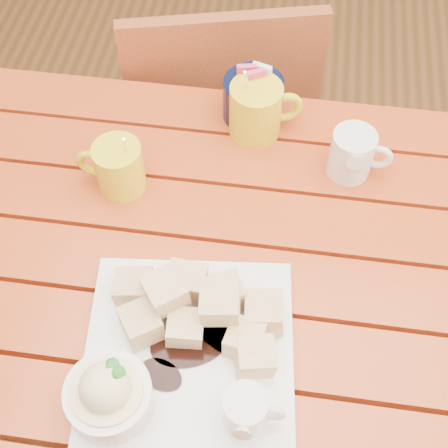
# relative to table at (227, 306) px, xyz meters

# --- Properties ---
(ground) EXTENTS (5.00, 5.00, 0.00)m
(ground) POSITION_rel_table_xyz_m (0.00, -0.00, -0.64)
(ground) COLOR brown
(ground) RESTS_ON ground
(table) EXTENTS (1.20, 0.79, 0.75)m
(table) POSITION_rel_table_xyz_m (0.00, 0.00, 0.00)
(table) COLOR #9C3A14
(table) RESTS_ON ground
(dessert_plate) EXTENTS (0.32, 0.32, 0.12)m
(dessert_plate) POSITION_rel_table_xyz_m (-0.05, -0.16, 0.14)
(dessert_plate) COLOR white
(dessert_plate) RESTS_ON table
(coffee_mug_left) EXTENTS (0.11, 0.08, 0.13)m
(coffee_mug_left) POSITION_rel_table_xyz_m (-0.20, 0.15, 0.15)
(coffee_mug_left) COLOR yellow
(coffee_mug_left) RESTS_ON table
(coffee_mug_right) EXTENTS (0.13, 0.09, 0.15)m
(coffee_mug_right) POSITION_rel_table_xyz_m (0.01, 0.30, 0.16)
(coffee_mug_right) COLOR yellow
(coffee_mug_right) RESTS_ON table
(cream_pitcher) EXTENTS (0.11, 0.09, 0.09)m
(cream_pitcher) POSITION_rel_table_xyz_m (0.18, 0.23, 0.15)
(cream_pitcher) COLOR white
(cream_pitcher) RESTS_ON table
(sugar_caddy) EXTENTS (0.11, 0.11, 0.12)m
(sugar_caddy) POSITION_rel_table_xyz_m (-0.00, 0.34, 0.15)
(sugar_caddy) COLOR black
(sugar_caddy) RESTS_ON table
(chair_far) EXTENTS (0.49, 0.49, 0.85)m
(chair_far) POSITION_rel_table_xyz_m (-0.10, 0.58, -0.16)
(chair_far) COLOR brown
(chair_far) RESTS_ON ground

